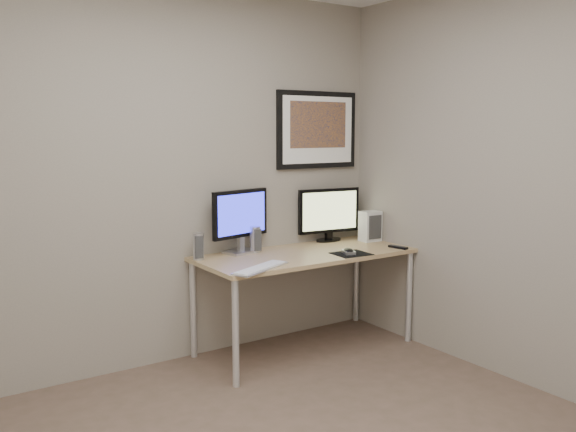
{
  "coord_description": "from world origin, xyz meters",
  "views": [
    {
      "loc": [
        -1.55,
        -2.2,
        1.62
      ],
      "look_at": [
        0.68,
        1.1,
        1.06
      ],
      "focal_mm": 38.0,
      "sensor_mm": 36.0,
      "label": 1
    }
  ],
  "objects_px": {
    "speaker_left": "(198,246)",
    "speaker_right": "(255,239)",
    "framed_art": "(317,130)",
    "keyboard": "(261,268)",
    "monitor_tv": "(329,213)",
    "monitor_large": "(240,218)",
    "desk": "(305,261)",
    "fan_unit": "(370,226)"
  },
  "relations": [
    {
      "from": "monitor_large",
      "to": "keyboard",
      "type": "height_order",
      "value": "monitor_large"
    },
    {
      "from": "framed_art",
      "to": "speaker_left",
      "type": "distance_m",
      "value": 1.37
    },
    {
      "from": "keyboard",
      "to": "monitor_large",
      "type": "bearing_deg",
      "value": 49.07
    },
    {
      "from": "speaker_left",
      "to": "keyboard",
      "type": "relative_size",
      "value": 0.39
    },
    {
      "from": "speaker_left",
      "to": "fan_unit",
      "type": "xyz_separation_m",
      "value": [
        1.46,
        -0.12,
        0.03
      ]
    },
    {
      "from": "desk",
      "to": "monitor_tv",
      "type": "xyz_separation_m",
      "value": [
        0.43,
        0.28,
        0.29
      ]
    },
    {
      "from": "framed_art",
      "to": "keyboard",
      "type": "relative_size",
      "value": 1.58
    },
    {
      "from": "desk",
      "to": "speaker_right",
      "type": "height_order",
      "value": "speaker_right"
    },
    {
      "from": "monitor_tv",
      "to": "fan_unit",
      "type": "distance_m",
      "value": 0.35
    },
    {
      "from": "speaker_left",
      "to": "keyboard",
      "type": "bearing_deg",
      "value": -48.24
    },
    {
      "from": "framed_art",
      "to": "fan_unit",
      "type": "distance_m",
      "value": 0.88
    },
    {
      "from": "framed_art",
      "to": "monitor_tv",
      "type": "distance_m",
      "value": 0.67
    },
    {
      "from": "speaker_right",
      "to": "framed_art",
      "type": "bearing_deg",
      "value": 11.24
    },
    {
      "from": "monitor_tv",
      "to": "keyboard",
      "type": "relative_size",
      "value": 1.14
    },
    {
      "from": "speaker_right",
      "to": "fan_unit",
      "type": "height_order",
      "value": "fan_unit"
    },
    {
      "from": "keyboard",
      "to": "fan_unit",
      "type": "relative_size",
      "value": 1.96
    },
    {
      "from": "framed_art",
      "to": "fan_unit",
      "type": "bearing_deg",
      "value": -33.54
    },
    {
      "from": "framed_art",
      "to": "keyboard",
      "type": "bearing_deg",
      "value": -146.02
    },
    {
      "from": "speaker_right",
      "to": "monitor_tv",
      "type": "bearing_deg",
      "value": 5.8
    },
    {
      "from": "speaker_left",
      "to": "keyboard",
      "type": "distance_m",
      "value": 0.54
    },
    {
      "from": "desk",
      "to": "keyboard",
      "type": "xyz_separation_m",
      "value": [
        -0.55,
        -0.28,
        0.07
      ]
    },
    {
      "from": "speaker_left",
      "to": "fan_unit",
      "type": "distance_m",
      "value": 1.47
    },
    {
      "from": "speaker_left",
      "to": "speaker_right",
      "type": "bearing_deg",
      "value": 19.75
    },
    {
      "from": "monitor_large",
      "to": "keyboard",
      "type": "relative_size",
      "value": 1.05
    },
    {
      "from": "speaker_right",
      "to": "keyboard",
      "type": "bearing_deg",
      "value": -116.2
    },
    {
      "from": "monitor_large",
      "to": "speaker_right",
      "type": "relative_size",
      "value": 2.62
    },
    {
      "from": "speaker_left",
      "to": "desk",
      "type": "bearing_deg",
      "value": 3.59
    },
    {
      "from": "monitor_large",
      "to": "speaker_left",
      "type": "xyz_separation_m",
      "value": [
        -0.36,
        -0.04,
        -0.16
      ]
    },
    {
      "from": "speaker_left",
      "to": "framed_art",
      "type": "bearing_deg",
      "value": 25.6
    },
    {
      "from": "framed_art",
      "to": "monitor_large",
      "type": "relative_size",
      "value": 1.5
    },
    {
      "from": "desk",
      "to": "speaker_right",
      "type": "xyz_separation_m",
      "value": [
        -0.3,
        0.22,
        0.16
      ]
    },
    {
      "from": "framed_art",
      "to": "monitor_large",
      "type": "height_order",
      "value": "framed_art"
    },
    {
      "from": "monitor_tv",
      "to": "speaker_left",
      "type": "bearing_deg",
      "value": -169.97
    },
    {
      "from": "framed_art",
      "to": "keyboard",
      "type": "distance_m",
      "value": 1.4
    },
    {
      "from": "monitor_tv",
      "to": "keyboard",
      "type": "distance_m",
      "value": 1.15
    },
    {
      "from": "desk",
      "to": "monitor_large",
      "type": "relative_size",
      "value": 3.19
    },
    {
      "from": "speaker_left",
      "to": "speaker_right",
      "type": "distance_m",
      "value": 0.46
    },
    {
      "from": "monitor_large",
      "to": "fan_unit",
      "type": "xyz_separation_m",
      "value": [
        1.11,
        -0.16,
        -0.13
      ]
    },
    {
      "from": "desk",
      "to": "keyboard",
      "type": "distance_m",
      "value": 0.62
    },
    {
      "from": "monitor_large",
      "to": "monitor_tv",
      "type": "height_order",
      "value": "monitor_large"
    },
    {
      "from": "monitor_tv",
      "to": "monitor_large",
      "type": "bearing_deg",
      "value": -171.55
    },
    {
      "from": "monitor_large",
      "to": "speaker_left",
      "type": "relative_size",
      "value": 2.68
    }
  ]
}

